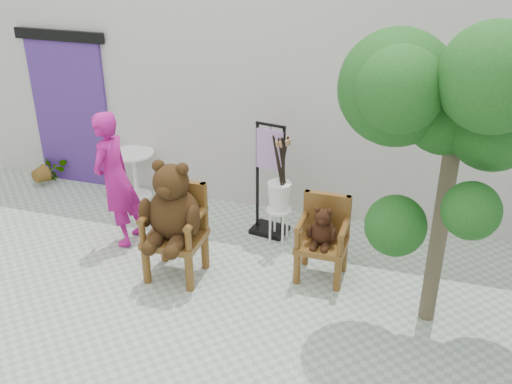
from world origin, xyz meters
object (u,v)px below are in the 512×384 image
Objects in this scene: chair_small at (323,232)px; tree at (456,107)px; stool_bucket at (279,196)px; cafe_table at (134,169)px; chair_big at (173,214)px; display_stand at (270,192)px; person at (116,180)px.

tree reaches higher than chair_small.
stool_bucket is (-0.68, 0.60, 0.08)m from chair_small.
chair_small is 0.67× the size of stool_bucket.
tree is at bearing -22.18° from cafe_table.
chair_big reaches higher than cafe_table.
display_stand is at bearing 58.68° from chair_big.
chair_big is 2.21m from cafe_table.
stool_bucket is (2.33, -0.58, 0.20)m from cafe_table.
person is 1.29m from cafe_table.
display_stand reaches higher than cafe_table.
chair_small reaches higher than cafe_table.
stool_bucket is at bearing 109.88° from person.
person is 1.94m from display_stand.
chair_small is at bearing 17.02° from chair_big.
cafe_table is 2.21m from display_stand.
chair_big is at bearing 179.29° from tree.
person is 4.14m from tree.
chair_big is 2.05× the size of cafe_table.
cafe_table is 0.47× the size of display_stand.
display_stand is (2.16, -0.42, 0.14)m from cafe_table.
tree is (1.20, -0.53, 1.78)m from chair_small.
stool_bucket is (0.94, 1.10, -0.16)m from chair_big.
person is at bearing 171.73° from tree.
person is at bearing 152.70° from chair_big.
stool_bucket is at bearing 49.55° from chair_big.
tree reaches higher than cafe_table.
tree is (1.88, -1.13, 1.71)m from stool_bucket.
chair_big is at bearing 66.03° from person.
tree reaches higher than chair_big.
stool_bucket reaches higher than chair_small.
display_stand is 2.99m from tree.
tree is at bearing -22.89° from display_stand.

